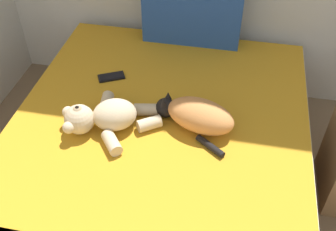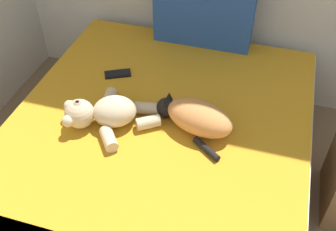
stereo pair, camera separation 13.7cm
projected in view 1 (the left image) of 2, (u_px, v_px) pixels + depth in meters
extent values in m
cube|color=olive|center=(158.00, 174.00, 2.19)|extent=(1.54, 1.90, 0.28)
cube|color=white|center=(157.00, 145.00, 2.04)|extent=(1.50, 1.85, 0.18)
cube|color=orange|center=(159.00, 124.00, 2.01)|extent=(1.48, 1.71, 0.02)
cube|color=#264C99|center=(193.00, 1.00, 2.39)|extent=(0.60, 0.15, 0.54)
ellipsoid|color=#D18447|center=(200.00, 116.00, 1.93)|extent=(0.38, 0.28, 0.15)
sphere|color=black|center=(166.00, 108.00, 2.01)|extent=(0.10, 0.10, 0.10)
cone|color=black|center=(163.00, 102.00, 1.95)|extent=(0.04, 0.04, 0.04)
cone|color=black|center=(168.00, 96.00, 1.99)|extent=(0.04, 0.04, 0.04)
cylinder|color=black|center=(210.00, 146.00, 1.86)|extent=(0.15, 0.12, 0.03)
ellipsoid|color=black|center=(186.00, 113.00, 2.02)|extent=(0.11, 0.08, 0.04)
ellipsoid|color=beige|center=(115.00, 115.00, 1.94)|extent=(0.26, 0.24, 0.15)
sphere|color=beige|center=(79.00, 119.00, 1.91)|extent=(0.15, 0.15, 0.15)
sphere|color=tan|center=(78.00, 112.00, 1.88)|extent=(0.06, 0.06, 0.06)
sphere|color=black|center=(77.00, 108.00, 1.86)|extent=(0.02, 0.02, 0.02)
sphere|color=beige|center=(69.00, 128.00, 1.86)|extent=(0.06, 0.06, 0.06)
sphere|color=beige|center=(68.00, 112.00, 1.94)|extent=(0.06, 0.06, 0.06)
cylinder|color=beige|center=(112.00, 143.00, 1.86)|extent=(0.13, 0.14, 0.06)
cylinder|color=beige|center=(149.00, 124.00, 1.95)|extent=(0.13, 0.12, 0.06)
cylinder|color=beige|center=(106.00, 103.00, 2.06)|extent=(0.08, 0.13, 0.06)
cylinder|color=beige|center=(146.00, 110.00, 2.03)|extent=(0.13, 0.08, 0.06)
cube|color=black|center=(111.00, 77.00, 2.27)|extent=(0.16, 0.13, 0.01)
cube|color=black|center=(111.00, 76.00, 2.27)|extent=(0.14, 0.11, 0.00)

